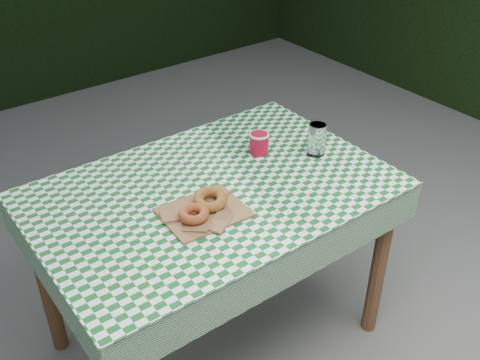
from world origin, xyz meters
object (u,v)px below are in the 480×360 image
table (215,269)px  drinking_glass (317,139)px  paper_bag (204,212)px  coffee_mug (259,143)px

table → drinking_glass: size_ratio=9.67×
paper_bag → coffee_mug: size_ratio=1.82×
table → paper_bag: bearing=-135.6°
coffee_mug → table: bearing=178.7°
paper_bag → coffee_mug: 0.44m
paper_bag → table: bearing=44.0°
paper_bag → coffee_mug: (0.39, 0.20, 0.03)m
coffee_mug → paper_bag: bearing=-172.9°
coffee_mug → drinking_glass: 0.22m
coffee_mug → drinking_glass: bearing=-59.1°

